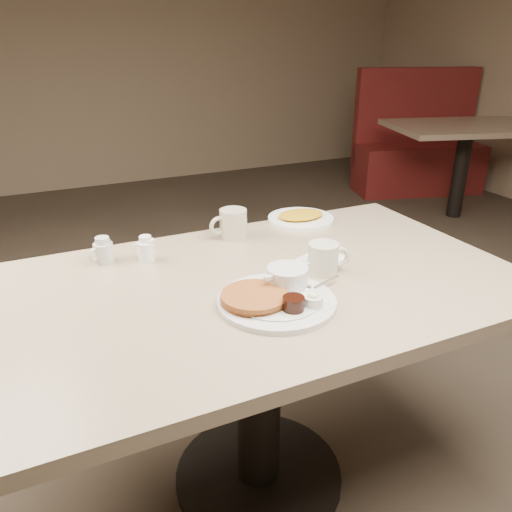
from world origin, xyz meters
name	(u,v)px	position (x,y,z in m)	size (l,w,h in m)	color
room	(260,30)	(0.00, 0.00, 1.40)	(7.04, 8.04, 2.84)	#4C3F33
diner_table	(259,333)	(0.00, 0.00, 0.58)	(1.50, 0.90, 0.75)	tan
main_plate	(276,294)	(-0.01, -0.13, 0.77)	(0.40, 0.37, 0.07)	silver
coffee_mug_near	(324,258)	(0.20, -0.03, 0.80)	(0.13, 0.11, 0.09)	beige
napkin	(321,262)	(0.22, 0.02, 0.76)	(0.17, 0.16, 0.02)	silver
coffee_mug_far	(232,224)	(0.06, 0.34, 0.80)	(0.13, 0.10, 0.10)	#BBB69B
creamer_left	(103,251)	(-0.37, 0.32, 0.79)	(0.08, 0.07, 0.08)	beige
creamer_right	(146,249)	(-0.25, 0.28, 0.79)	(0.07, 0.07, 0.08)	white
hash_plate	(301,218)	(0.36, 0.39, 0.76)	(0.25, 0.25, 0.04)	white
booth_back_right	(421,149)	(2.85, 2.46, 0.41)	(1.50, 1.64, 1.12)	maroon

